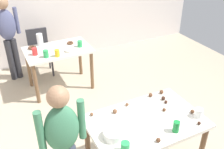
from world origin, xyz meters
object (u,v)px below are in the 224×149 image
Objects in this scene: dining_table_near at (145,127)px; person_adult_far at (8,32)px; mixing_bowl at (114,134)px; soda_can at (176,127)px; dining_table_far at (58,55)px; pitcher_far at (40,40)px; person_girl_near at (63,139)px; chair_far_table at (39,49)px.

person_adult_far reaches higher than dining_table_near.
mixing_bowl is (0.57, -2.97, -0.13)m from person_adult_far.
person_adult_far is at bearing 110.03° from soda_can.
pitcher_far is (-0.22, 0.28, 0.22)m from dining_table_far.
mixing_bowl is at bearing -12.11° from person_girl_near.
soda_can is at bearing -57.65° from dining_table_near.
dining_table_far is at bearing -46.34° from person_adult_far.
pitcher_far is at bearing 81.67° from person_girl_near.
pitcher_far is (-0.53, 2.48, 0.20)m from dining_table_near.
pitcher_far is (-0.71, 2.75, 0.04)m from soda_can.
person_girl_near is (-0.58, -2.17, 0.21)m from dining_table_far.
soda_can is at bearing -69.97° from person_adult_far.
person_adult_far reaches higher than mixing_bowl.
person_adult_far is at bearing 100.78° from mixing_bowl.
dining_table_far is at bearing -75.84° from chair_far_table.
soda_can is at bearing -78.16° from chair_far_table.
dining_table_near is 5.87× the size of mixing_bowl.
soda_can is at bearing -78.83° from dining_table_far.
person_adult_far is at bearing 137.19° from pitcher_far.
person_adult_far reaches higher than chair_far_table.
dining_table_far is (-0.31, 2.20, -0.02)m from dining_table_near.
person_girl_near is at bearing -104.90° from dining_table_far.
person_adult_far is (-0.09, 2.87, 0.08)m from person_girl_near.
dining_table_near is 10.02× the size of soda_can.
dining_table_near is at bearing -71.27° from person_adult_far.
person_girl_near reaches higher than mixing_bowl.
person_girl_near is 6.83× the size of pitcher_far.
dining_table_far is at bearing 101.17° from soda_can.
soda_can reaches higher than mixing_bowl.
soda_can is (0.49, -2.47, 0.18)m from dining_table_far.
dining_table_near is 0.86× the size of person_girl_near.
dining_table_far is 0.76× the size of person_girl_near.
person_adult_far is 12.59× the size of soda_can.
dining_table_far is at bearing -52.40° from pitcher_far.
chair_far_table is 4.19× the size of pitcher_far.
mixing_bowl is (0.08, -2.97, 0.29)m from chair_far_table.
mixing_bowl is at bearing -87.42° from pitcher_far.
dining_table_far is at bearing 98.15° from dining_table_near.
soda_can is at bearing -15.95° from person_girl_near.
chair_far_table is at bearing 101.84° from soda_can.
chair_far_table is 2.99m from mixing_bowl.
person_girl_near is 1.11m from soda_can.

